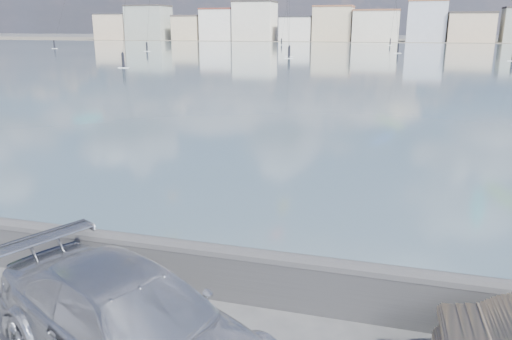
# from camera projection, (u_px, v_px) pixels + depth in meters

# --- Properties ---
(bay_water) EXTENTS (500.00, 177.00, 0.00)m
(bay_water) POSITION_uv_depth(u_px,v_px,m) (381.00, 55.00, 91.84)
(bay_water) COLOR #3C5563
(bay_water) RESTS_ON ground
(far_shore_strip) EXTENTS (500.00, 60.00, 0.00)m
(far_shore_strip) POSITION_uv_depth(u_px,v_px,m) (393.00, 41.00, 192.11)
(far_shore_strip) COLOR #4C473D
(far_shore_strip) RESTS_ON ground
(seawall) EXTENTS (400.00, 0.36, 1.08)m
(seawall) POSITION_uv_depth(u_px,v_px,m) (188.00, 265.00, 9.61)
(seawall) COLOR #28282B
(seawall) RESTS_ON ground
(far_buildings) EXTENTS (240.79, 13.26, 14.60)m
(far_buildings) POSITION_uv_depth(u_px,v_px,m) (397.00, 24.00, 177.17)
(far_buildings) COLOR #CCB293
(far_buildings) RESTS_ON ground
(car_silver) EXTENTS (5.78, 4.21, 1.55)m
(car_silver) POSITION_uv_depth(u_px,v_px,m) (132.00, 325.00, 7.32)
(car_silver) COLOR silver
(car_silver) RESTS_ON ground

